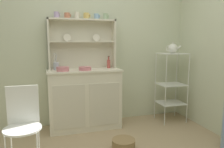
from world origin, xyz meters
The scene contains 17 objects.
wall_back centered at (0.00, 1.62, 1.25)m, with size 3.84×0.05×2.50m, color beige.
hutch_cabinet centered at (-0.13, 1.37, 0.45)m, with size 1.07×0.45×0.88m.
hutch_shelf_unit centered at (-0.13, 1.53, 1.31)m, with size 0.99×0.18×0.73m.
bakers_rack centered at (1.26, 1.26, 0.68)m, with size 0.41×0.35×1.11m.
wire_chair centered at (-0.89, 0.47, 0.52)m, with size 0.36×0.36×0.85m.
floor_basket centered at (0.20, 0.55, 0.07)m, with size 0.28×0.28×0.13m, color #93754C.
cup_lilac_0 centered at (-0.49, 1.49, 1.66)m, with size 0.09×0.07×0.09m.
cup_terracotta_1 centered at (-0.34, 1.49, 1.66)m, with size 0.09×0.08×0.08m.
cup_cream_2 centered at (-0.20, 1.49, 1.67)m, with size 0.08×0.07×0.09m.
cup_gold_3 centered at (-0.07, 1.49, 1.66)m, with size 0.10×0.08×0.09m.
cup_sky_4 centered at (0.09, 1.49, 1.66)m, with size 0.09×0.08×0.08m.
cup_sage_5 centered at (0.23, 1.49, 1.66)m, with size 0.08×0.07×0.09m.
bowl_mixing_large centered at (-0.44, 1.29, 0.91)m, with size 0.17×0.17×0.06m, color #D17A84.
bowl_floral_medium centered at (-0.13, 1.29, 0.91)m, with size 0.18×0.18×0.05m, color #D17A84.
jam_bottle centered at (0.26, 1.45, 0.96)m, with size 0.05×0.05×0.19m.
utensil_jar centered at (-0.52, 1.45, 0.94)m, with size 0.08×0.08×0.24m.
porcelain_teapot centered at (1.25, 1.26, 1.18)m, with size 0.24×0.15×0.17m.
Camera 1 is at (-0.61, -1.71, 1.28)m, focal length 34.21 mm.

